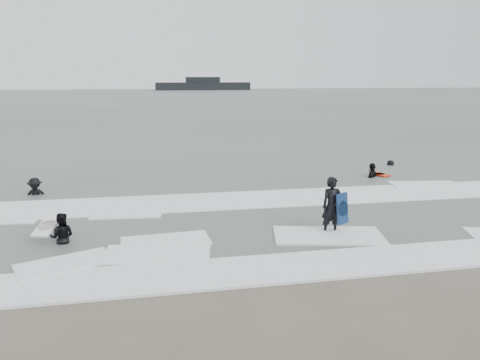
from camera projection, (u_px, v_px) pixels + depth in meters
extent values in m
plane|color=brown|center=(273.00, 260.00, 12.47)|extent=(320.00, 320.00, 0.00)
plane|color=#47544C|center=(170.00, 101.00, 89.28)|extent=(320.00, 320.00, 0.00)
imported|color=black|center=(331.00, 234.00, 14.53)|extent=(0.68, 0.46, 1.84)
imported|color=black|center=(63.00, 244.00, 13.71)|extent=(0.76, 0.61, 1.49)
imported|color=black|center=(36.00, 196.00, 19.09)|extent=(1.09, 0.67, 1.62)
imported|color=black|center=(372.00, 178.00, 22.55)|extent=(1.10, 1.11, 1.88)
imported|color=black|center=(390.00, 166.00, 25.47)|extent=(0.81, 0.85, 1.47)
cube|color=white|center=(279.00, 268.00, 11.88)|extent=(30.03, 2.32, 0.07)
cube|color=white|center=(235.00, 201.00, 18.22)|extent=(30.00, 2.60, 0.09)
cube|color=black|center=(203.00, 86.00, 156.54)|extent=(31.48, 5.62, 2.47)
cube|color=black|center=(203.00, 80.00, 156.08)|extent=(11.24, 3.37, 1.80)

